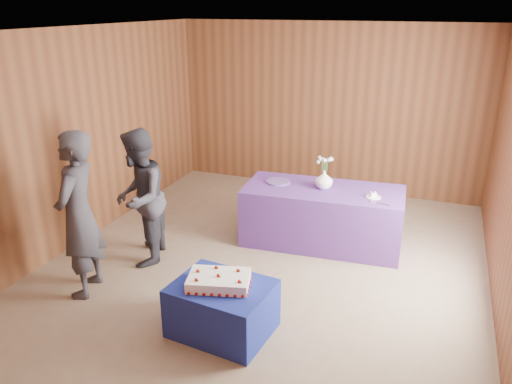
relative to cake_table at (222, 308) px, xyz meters
The scene contains 13 objects.
ground 1.29m from the cake_table, 92.19° to the left, with size 6.00×6.00×0.00m, color gray.
room_shell 2.00m from the cake_table, 92.19° to the left, with size 5.04×6.04×2.72m.
cake_table is the anchor object (origin of this frame).
serving_table 2.24m from the cake_table, 78.99° to the left, with size 2.00×0.90×0.75m, color #5B3594.
sheet_cake 0.30m from the cake_table, 164.13° to the right, with size 0.67×0.54×0.14m.
vase 2.34m from the cake_table, 79.36° to the left, with size 0.22×0.22×0.23m, color white.
flower_spray 2.42m from the cake_table, 79.36° to the left, with size 0.21×0.21×0.16m.
platter 2.29m from the cake_table, 94.88° to the left, with size 0.32×0.32×0.02m, color #684C98.
plate 2.42m from the cake_table, 63.38° to the left, with size 0.18×0.18×0.01m, color white.
cake_slice 2.42m from the cake_table, 63.37° to the left, with size 0.08×0.08×0.08m.
knife 2.31m from the cake_table, 59.38° to the left, with size 0.26×0.02×0.00m, color #ACACB1.
guest_left 1.80m from the cake_table, behind, with size 0.65×0.43×1.79m, color #35333D.
guest_right 1.84m from the cake_table, 147.37° to the left, with size 0.80×0.62×1.64m, color #373641.
Camera 1 is at (1.78, -4.90, 2.96)m, focal length 35.00 mm.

